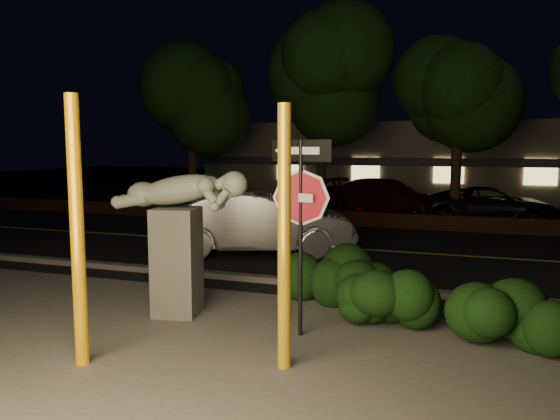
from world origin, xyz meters
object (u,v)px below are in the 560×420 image
at_px(signpost, 301,198).
at_px(silver_sedan, 259,222).
at_px(parked_car_red, 225,193).
at_px(parked_car_dark, 491,205).
at_px(yellow_pole_left, 77,233).
at_px(yellow_pole_right, 284,240).
at_px(sculpture, 179,227).
at_px(parked_car_darkred, 387,197).

bearing_deg(signpost, silver_sedan, 131.06).
bearing_deg(parked_car_red, signpost, -162.03).
bearing_deg(signpost, parked_car_dark, 91.54).
height_order(yellow_pole_left, silver_sedan, yellow_pole_left).
bearing_deg(silver_sedan, yellow_pole_right, -176.62).
bearing_deg(sculpture, parked_car_red, 101.37).
relative_size(signpost, silver_sedan, 0.58).
relative_size(signpost, sculpture, 1.20).
xyz_separation_m(yellow_pole_left, silver_sedan, (-0.54, 7.53, -0.90)).
relative_size(yellow_pole_right, sculpture, 1.38).
relative_size(yellow_pole_right, signpost, 1.15).
xyz_separation_m(sculpture, parked_car_dark, (5.18, 13.26, -0.82)).
xyz_separation_m(signpost, silver_sedan, (-2.85, 5.60, -1.23)).
bearing_deg(parked_car_dark, parked_car_red, 80.97).
bearing_deg(yellow_pole_right, parked_car_darkred, 93.67).
xyz_separation_m(silver_sedan, parked_car_red, (-5.17, 9.10, -0.11)).
xyz_separation_m(signpost, parked_car_red, (-8.03, 14.70, -1.34)).
relative_size(signpost, parked_car_red, 0.70).
height_order(silver_sedan, parked_car_darkred, silver_sedan).
bearing_deg(yellow_pole_left, sculpture, 86.36).
relative_size(yellow_pole_left, signpost, 1.19).
bearing_deg(sculpture, signpost, -18.97).
height_order(sculpture, parked_car_darkred, sculpture).
bearing_deg(yellow_pole_left, silver_sedan, 94.14).
xyz_separation_m(yellow_pole_left, yellow_pole_right, (2.46, 0.74, -0.06)).
distance_m(yellow_pole_left, silver_sedan, 7.61).
distance_m(signpost, sculpture, 2.26).
relative_size(yellow_pole_right, parked_car_dark, 0.70).
relative_size(parked_car_darkred, parked_car_dark, 1.08).
height_order(sculpture, parked_car_red, sculpture).
bearing_deg(yellow_pole_left, parked_car_darkred, 84.94).
xyz_separation_m(yellow_pole_left, parked_car_red, (-5.72, 16.63, -1.01)).
xyz_separation_m(yellow_pole_right, sculpture, (-2.32, 1.50, -0.17)).
relative_size(yellow_pole_left, parked_car_darkred, 0.67).
xyz_separation_m(yellow_pole_right, signpost, (-0.16, 1.19, 0.40)).
bearing_deg(parked_car_dark, signpost, 164.28).
bearing_deg(yellow_pole_right, sculpture, 147.09).
relative_size(sculpture, parked_car_darkred, 0.47).
bearing_deg(parked_car_red, parked_car_darkred, -102.03).
bearing_deg(silver_sedan, parked_car_dark, -56.88).
bearing_deg(sculpture, parked_car_darkred, 73.93).
distance_m(yellow_pole_right, sculpture, 2.77).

